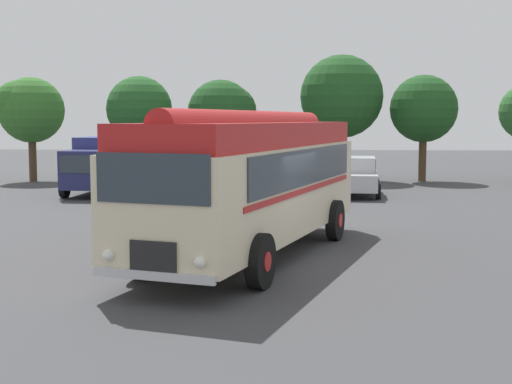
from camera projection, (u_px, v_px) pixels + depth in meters
The scene contains 12 objects.
ground_plane at pixel (268, 263), 16.40m from camera, with size 120.00×120.00×0.00m, color #3D3D3F.
vintage_bus at pixel (253, 178), 16.98m from camera, with size 5.44×10.35×3.49m.
car_near_left at pixel (155, 176), 30.66m from camera, with size 2.11×4.28×1.66m.
car_mid_left at pixel (225, 176), 30.55m from camera, with size 2.34×4.38×1.66m.
car_mid_right at pixel (292, 177), 30.31m from camera, with size 1.99×4.21×1.66m.
car_far_right at pixel (357, 176), 30.62m from camera, with size 2.28×4.35×1.66m.
box_van at pixel (104, 163), 31.67m from camera, with size 2.60×5.88×2.50m.
tree_far_left at pixel (28, 109), 37.31m from camera, with size 3.51×3.44×5.49m.
tree_left_of_centre at pixel (138, 107), 37.66m from camera, with size 3.47×3.47×5.56m.
tree_centre at pixel (224, 113), 37.24m from camera, with size 3.61×3.48×5.34m.
tree_right_of_centre at pixel (344, 98), 37.89m from camera, with size 4.42×4.42×6.70m.
tree_far_right at pixel (426, 109), 37.43m from camera, with size 3.54×3.54×5.61m.
Camera 1 is at (0.39, -16.15, 3.29)m, focal length 50.00 mm.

